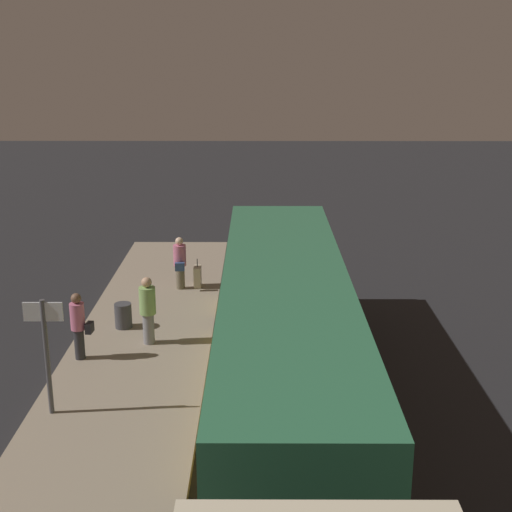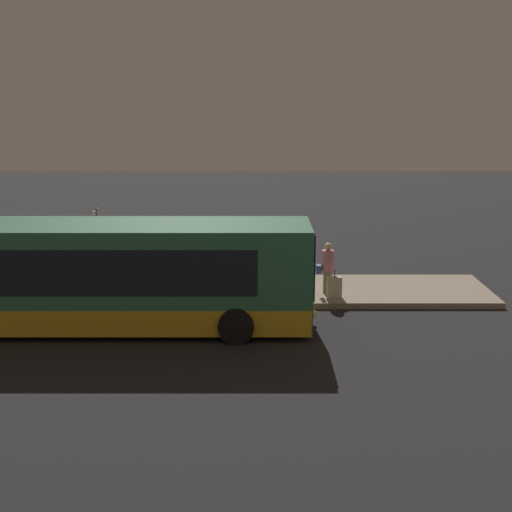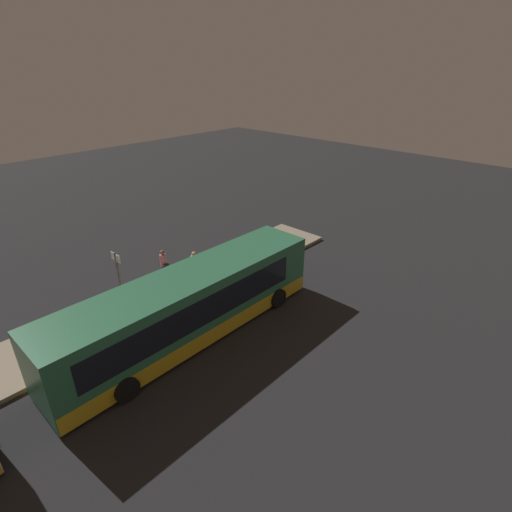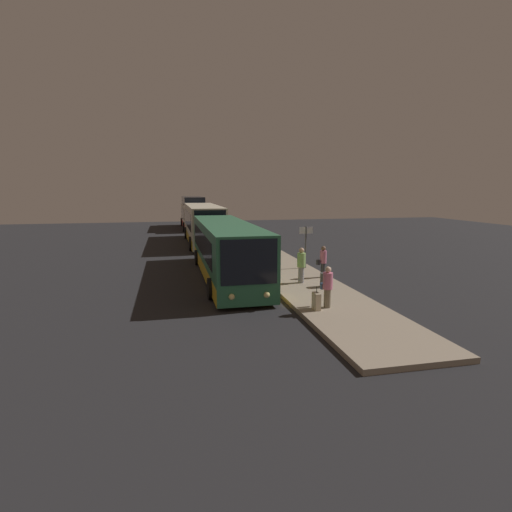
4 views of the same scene
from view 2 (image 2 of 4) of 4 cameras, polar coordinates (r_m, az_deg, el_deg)
name	(u,v)px [view 2 (image 2 of 4)]	position (r m, az deg, el deg)	size (l,w,h in m)	color
ground	(165,326)	(19.91, -7.32, -5.61)	(80.00, 80.00, 0.00)	#232326
platform	(178,291)	(23.03, -6.28, -2.77)	(20.00, 3.43, 0.19)	gray
bus_lead	(81,277)	(19.82, -13.79, -1.64)	(12.49, 2.79, 2.90)	#2D704C
passenger_boarding	(199,262)	(22.52, -4.59, -0.45)	(0.46, 0.46, 1.70)	gray
passenger_waiting	(329,266)	(22.23, 5.84, -0.83)	(0.57, 0.41, 1.59)	#6B604C
passenger_with_bags	(176,253)	(24.03, -6.45, 0.26)	(0.36, 0.53, 1.61)	#2D2D33
suitcase	(336,287)	(21.90, 6.41, -2.48)	(0.45, 0.21, 0.88)	beige
sign_post	(99,234)	(24.30, -12.48, 1.71)	(0.10, 0.76, 2.39)	#4C4C51
trash_bin	(232,273)	(23.38, -1.94, -1.40)	(0.44, 0.44, 0.65)	#3F3F44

